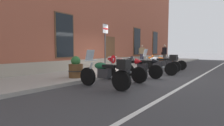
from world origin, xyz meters
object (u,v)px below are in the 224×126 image
Objects in this scene: motorcycle_black_sport at (140,66)px; parking_sign at (105,41)px; motorcycle_green_touring at (106,72)px; barrel_planter at (76,68)px; motorcycle_red_sport at (122,67)px; pedestrian_tan_coat at (142,53)px; motorcycle_orange_sport at (160,63)px; pedestrian_dark_jacket at (164,53)px; motorcycle_grey_naked at (169,62)px; motorcycle_silver_touring at (159,64)px.

parking_sign is at bearing 110.60° from motorcycle_black_sport.
motorcycle_green_touring reaches higher than barrel_planter.
motorcycle_red_sport reaches higher than barrel_planter.
barrel_planter is at bearing -168.47° from pedestrian_tan_coat.
pedestrian_dark_jacket reaches higher than motorcycle_orange_sport.
motorcycle_red_sport is at bearing 15.38° from motorcycle_green_touring.
barrel_planter is at bearing 165.85° from motorcycle_grey_naked.
motorcycle_black_sport is at bearing 168.34° from motorcycle_silver_touring.
motorcycle_red_sport is 1.29× the size of pedestrian_tan_coat.
motorcycle_orange_sport is (1.21, 0.43, -0.02)m from motorcycle_silver_touring.
pedestrian_tan_coat reaches higher than barrel_planter.
motorcycle_orange_sport is at bearing 2.63° from motorcycle_black_sport.
motorcycle_black_sport is 0.91× the size of motorcycle_silver_touring.
motorcycle_black_sport is 1.20× the size of pedestrian_dark_jacket.
barrel_planter is (-9.04, -1.84, -0.54)m from pedestrian_tan_coat.
barrel_planter is at bearing 162.40° from motorcycle_orange_sport.
motorcycle_orange_sport is 1.32× the size of pedestrian_dark_jacket.
pedestrian_dark_jacket is (10.13, 2.02, 0.52)m from motorcycle_green_touring.
motorcycle_black_sport reaches higher than motorcycle_orange_sport.
pedestrian_dark_jacket is 8.08m from parking_sign.
parking_sign is at bearing -179.01° from pedestrian_dark_jacket.
parking_sign is (-2.08, 1.93, 1.16)m from motorcycle_silver_touring.
barrel_planter is (-1.14, 1.58, -0.07)m from motorcycle_red_sport.
motorcycle_green_touring is 3.04m from parking_sign.
motorcycle_orange_sport is 5.29m from pedestrian_tan_coat.
pedestrian_tan_coat is 0.67× the size of parking_sign.
motorcycle_green_touring is at bearing -98.92° from barrel_planter.
pedestrian_tan_coat is 7.56m from parking_sign.
motorcycle_grey_naked is at bearing -18.01° from parking_sign.
pedestrian_dark_jacket is at bearing 0.99° from parking_sign.
motorcycle_orange_sport is at bearing -24.56° from parking_sign.
motorcycle_black_sport is at bearing -151.81° from pedestrian_tan_coat.
barrel_planter is (-1.77, 0.10, -1.21)m from parking_sign.
pedestrian_dark_jacket is (7.44, 1.77, 0.51)m from motorcycle_black_sport.
pedestrian_tan_coat is (3.99, 3.45, 0.51)m from motorcycle_orange_sport.
barrel_planter reaches higher than motorcycle_grey_naked.
motorcycle_grey_naked is (1.44, -0.03, -0.07)m from motorcycle_orange_sport.
motorcycle_green_touring is 2.70m from motorcycle_black_sport.
pedestrian_tan_coat is at bearing 14.97° from parking_sign.
motorcycle_red_sport is 1.28× the size of pedestrian_dark_jacket.
motorcycle_silver_touring reaches higher than motorcycle_black_sport.
motorcycle_silver_touring reaches higher than motorcycle_orange_sport.
pedestrian_dark_jacket is at bearing 13.36° from motorcycle_black_sport.
pedestrian_tan_coat reaches higher than motorcycle_red_sport.
motorcycle_silver_touring is 6.34m from pedestrian_dark_jacket.
pedestrian_tan_coat is (7.90, 3.42, 0.47)m from motorcycle_red_sport.
pedestrian_tan_coat reaches higher than motorcycle_grey_naked.
pedestrian_dark_jacket reaches higher than motorcycle_grey_naked.
motorcycle_orange_sport is at bearing 19.29° from motorcycle_silver_touring.
motorcycle_grey_naked is (6.80, 0.34, -0.07)m from motorcycle_green_touring.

